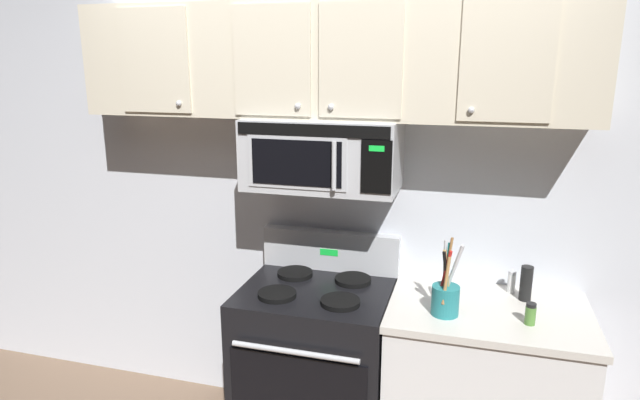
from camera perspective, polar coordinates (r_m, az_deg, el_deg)
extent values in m
cube|color=silver|center=(3.00, 1.57, 1.37)|extent=(5.20, 0.10, 2.70)
cube|color=black|center=(3.01, -0.38, -17.19)|extent=(0.76, 0.64, 0.90)
cylinder|color=#B7BABF|center=(2.57, -2.69, -15.65)|extent=(0.61, 0.03, 0.03)
cube|color=#B7BABF|center=(3.01, 1.12, -5.30)|extent=(0.76, 0.07, 0.22)
cube|color=#19D83F|center=(2.98, 0.94, -5.52)|extent=(0.10, 0.00, 0.04)
cylinder|color=black|center=(2.72, -4.53, -9.82)|extent=(0.19, 0.19, 0.02)
cylinder|color=black|center=(2.63, 2.14, -10.63)|extent=(0.19, 0.19, 0.02)
cylinder|color=black|center=(2.96, -2.63, -7.71)|extent=(0.19, 0.19, 0.02)
cylinder|color=black|center=(2.88, 3.48, -8.35)|extent=(0.19, 0.19, 0.02)
cube|color=#B7BABF|center=(2.72, 0.32, 4.88)|extent=(0.76, 0.39, 0.35)
cube|color=black|center=(2.51, -0.91, 7.31)|extent=(0.73, 0.01, 0.06)
cube|color=#B7BABF|center=(2.56, -2.50, 3.91)|extent=(0.49, 0.01, 0.25)
cube|color=black|center=(2.55, -2.51, 3.90)|extent=(0.44, 0.01, 0.22)
cube|color=black|center=(2.46, 5.93, 3.45)|extent=(0.14, 0.01, 0.25)
cube|color=#19D83F|center=(2.44, 5.96, 5.39)|extent=(0.07, 0.00, 0.03)
cylinder|color=#B7BABF|center=(2.48, 1.48, 3.60)|extent=(0.02, 0.02, 0.23)
cube|color=beige|center=(2.71, 0.51, 14.40)|extent=(2.50, 0.33, 0.55)
cube|color=beige|center=(2.89, -17.02, 13.79)|extent=(0.38, 0.01, 0.51)
sphere|color=#B7BABF|center=(2.82, -14.60, 9.78)|extent=(0.03, 0.03, 0.03)
cube|color=beige|center=(2.61, -5.11, 14.35)|extent=(0.38, 0.01, 0.51)
sphere|color=#B7BABF|center=(2.56, -2.36, 9.81)|extent=(0.03, 0.03, 0.03)
cube|color=beige|center=(2.50, 4.24, 14.37)|extent=(0.38, 0.01, 0.51)
sphere|color=#B7BABF|center=(2.52, 1.15, 9.74)|extent=(0.03, 0.03, 0.03)
cube|color=beige|center=(2.45, 19.03, 13.65)|extent=(0.38, 0.01, 0.51)
sphere|color=#B7BABF|center=(2.44, 15.57, 9.07)|extent=(0.03, 0.03, 0.03)
cube|color=silver|center=(2.94, 16.56, -19.06)|extent=(0.90, 0.62, 0.86)
cube|color=beige|center=(2.72, 17.24, -11.10)|extent=(0.93, 0.65, 0.03)
cylinder|color=teal|center=(2.57, 13.00, -10.21)|extent=(0.13, 0.13, 0.14)
cylinder|color=teal|center=(2.52, 13.19, -7.38)|extent=(0.03, 0.08, 0.26)
cylinder|color=silver|center=(2.53, 13.77, -7.31)|extent=(0.09, 0.04, 0.27)
cylinder|color=black|center=(2.53, 13.10, -7.70)|extent=(0.05, 0.05, 0.24)
cylinder|color=olive|center=(2.52, 13.17, -7.03)|extent=(0.04, 0.03, 0.29)
cylinder|color=red|center=(2.52, 12.96, -7.65)|extent=(0.06, 0.04, 0.24)
cylinder|color=#BCBCC1|center=(2.54, 12.93, -7.10)|extent=(0.02, 0.04, 0.27)
cylinder|color=#A87A47|center=(2.49, 13.14, -7.94)|extent=(0.03, 0.07, 0.24)
cylinder|color=tan|center=(2.53, 13.15, -7.62)|extent=(0.05, 0.04, 0.24)
cylinder|color=white|center=(2.91, 19.45, -8.23)|extent=(0.04, 0.04, 0.10)
cylinder|color=#B7BABF|center=(2.89, 19.54, -7.21)|extent=(0.04, 0.04, 0.02)
cylinder|color=black|center=(2.82, 20.80, -8.17)|extent=(0.06, 0.06, 0.17)
cylinder|color=#4C7F33|center=(2.60, 21.19, -11.22)|extent=(0.05, 0.05, 0.08)
cylinder|color=black|center=(2.58, 21.29, -10.23)|extent=(0.04, 0.04, 0.02)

